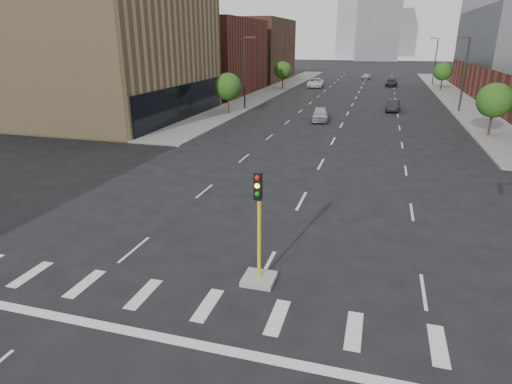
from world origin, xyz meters
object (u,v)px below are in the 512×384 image
at_px(car_near_left, 320,114).
at_px(car_deep_right, 391,83).
at_px(car_distant, 366,76).
at_px(car_far_left, 316,83).
at_px(median_traffic_signal, 259,259).
at_px(car_mid_right, 393,106).

xyz_separation_m(car_near_left, car_deep_right, (8.14, 41.75, -0.07)).
bearing_deg(car_distant, car_deep_right, -61.15).
height_order(car_far_left, car_deep_right, car_far_left).
bearing_deg(car_far_left, median_traffic_signal, -85.99).
height_order(car_near_left, car_far_left, car_far_left).
xyz_separation_m(car_deep_right, car_distant, (-5.46, 14.67, -0.02)).
xyz_separation_m(car_near_left, car_distant, (2.68, 56.43, -0.09)).
height_order(median_traffic_signal, car_deep_right, median_traffic_signal).
bearing_deg(car_deep_right, car_near_left, -94.29).
distance_m(median_traffic_signal, car_distant, 91.24).
relative_size(median_traffic_signal, car_mid_right, 0.99).
xyz_separation_m(car_mid_right, car_far_left, (-13.97, 26.54, 0.13)).
height_order(car_deep_right, car_distant, car_deep_right).
distance_m(car_mid_right, car_far_left, 29.99).
distance_m(car_near_left, car_distant, 56.49).
bearing_deg(car_mid_right, car_distant, 100.38).
bearing_deg(car_far_left, car_distant, 64.08).
distance_m(median_traffic_signal, car_deep_right, 76.77).
bearing_deg(median_traffic_signal, car_distant, 89.95).
height_order(car_near_left, car_mid_right, car_near_left).
relative_size(median_traffic_signal, car_distant, 1.08).
bearing_deg(car_near_left, median_traffic_signal, -91.56).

